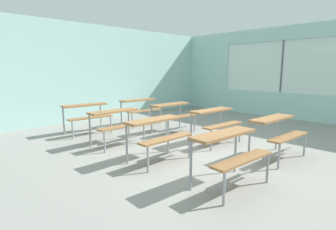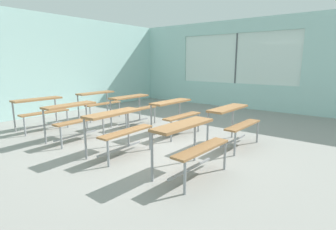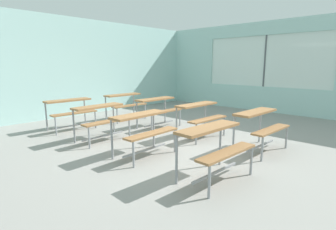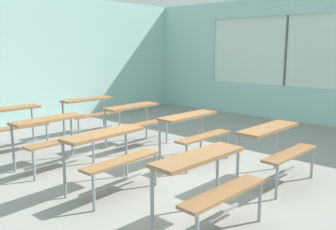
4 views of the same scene
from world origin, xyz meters
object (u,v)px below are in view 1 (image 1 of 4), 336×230
(desk_bench_r3c1, at_px, (140,106))
(desk_bench_r2c1, at_px, (173,111))
(desk_bench_r2c0, at_px, (117,119))
(desk_bench_r0c0, at_px, (230,147))
(desk_bench_r1c0, at_px, (158,130))
(desk_bench_r3c0, at_px, (87,112))
(desk_bench_r0c1, at_px, (277,128))
(desk_bench_r1c1, at_px, (215,118))

(desk_bench_r3c1, bearing_deg, desk_bench_r2c1, -89.17)
(desk_bench_r2c0, distance_m, desk_bench_r2c1, 1.66)
(desk_bench_r0c0, bearing_deg, desk_bench_r1c0, 93.93)
(desk_bench_r1c0, relative_size, desk_bench_r3c1, 1.00)
(desk_bench_r1c0, height_order, desk_bench_r3c1, same)
(desk_bench_r3c0, bearing_deg, desk_bench_r2c0, -87.88)
(desk_bench_r2c1, xyz_separation_m, desk_bench_r3c0, (-1.65, 1.41, 0.00))
(desk_bench_r1c0, bearing_deg, desk_bench_r0c1, -41.15)
(desk_bench_r1c0, height_order, desk_bench_r3c0, same)
(desk_bench_r0c0, distance_m, desk_bench_r3c0, 4.20)
(desk_bench_r1c1, height_order, desk_bench_r3c1, same)
(desk_bench_r1c0, relative_size, desk_bench_r3c0, 0.99)
(desk_bench_r1c1, xyz_separation_m, desk_bench_r2c1, (0.02, 1.35, 0.00))
(desk_bench_r2c1, bearing_deg, desk_bench_r0c1, -89.27)
(desk_bench_r0c1, height_order, desk_bench_r2c0, same)
(desk_bench_r2c1, distance_m, desk_bench_r3c0, 2.17)
(desk_bench_r2c0, xyz_separation_m, desk_bench_r3c1, (1.66, 1.35, 0.00))
(desk_bench_r1c0, distance_m, desk_bench_r3c1, 3.19)
(desk_bench_r2c1, relative_size, desk_bench_r3c0, 0.99)
(desk_bench_r0c0, distance_m, desk_bench_r2c1, 3.23)
(desk_bench_r3c0, bearing_deg, desk_bench_r3c1, 1.18)
(desk_bench_r0c0, xyz_separation_m, desk_bench_r3c0, (-0.01, 4.20, 0.00))
(desk_bench_r0c1, distance_m, desk_bench_r3c1, 4.09)
(desk_bench_r1c0, height_order, desk_bench_r1c1, same)
(desk_bench_r2c1, height_order, desk_bench_r3c1, same)
(desk_bench_r0c0, xyz_separation_m, desk_bench_r1c0, (-0.03, 1.45, 0.00))
(desk_bench_r0c1, distance_m, desk_bench_r2c0, 3.20)
(desk_bench_r0c1, bearing_deg, desk_bench_r3c0, 114.16)
(desk_bench_r0c1, bearing_deg, desk_bench_r1c0, 142.74)
(desk_bench_r0c1, xyz_separation_m, desk_bench_r2c0, (-1.65, 2.74, 0.00))
(desk_bench_r0c0, height_order, desk_bench_r2c1, same)
(desk_bench_r3c0, bearing_deg, desk_bench_r0c0, -87.61)
(desk_bench_r0c0, relative_size, desk_bench_r0c1, 1.00)
(desk_bench_r0c1, distance_m, desk_bench_r3c0, 4.44)
(desk_bench_r3c1, bearing_deg, desk_bench_r1c0, -120.60)
(desk_bench_r1c0, bearing_deg, desk_bench_r3c1, 56.71)
(desk_bench_r0c1, bearing_deg, desk_bench_r2c1, 92.25)
(desk_bench_r2c0, height_order, desk_bench_r3c1, same)
(desk_bench_r0c1, xyz_separation_m, desk_bench_r1c1, (-0.02, 1.36, 0.00))
(desk_bench_r2c1, distance_m, desk_bench_r3c1, 1.38)
(desk_bench_r2c0, distance_m, desk_bench_r3c1, 2.14)
(desk_bench_r0c0, bearing_deg, desk_bench_r3c0, 92.92)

